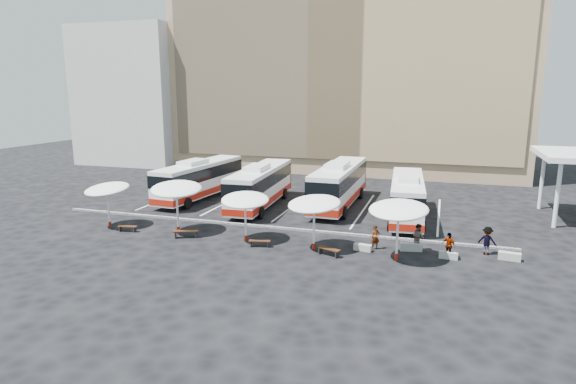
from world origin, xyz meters
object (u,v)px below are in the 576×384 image
(sunshade_4, at_px, (399,210))
(conc_bench_1, at_px, (411,247))
(wood_bench_0, at_px, (128,227))
(bus_1, at_px, (261,185))
(wood_bench_2, at_px, (260,242))
(passenger_0, at_px, (376,237))
(sunshade_2, at_px, (245,200))
(conc_bench_2, at_px, (448,255))
(sunshade_0, at_px, (107,189))
(sunshade_3, at_px, (314,204))
(bus_2, at_px, (339,183))
(passenger_2, at_px, (449,245))
(conc_bench_0, at_px, (363,247))
(wood_bench_1, at_px, (186,232))
(sunshade_1, at_px, (176,189))
(bus_3, at_px, (407,196))
(wood_bench_3, at_px, (329,250))
(conc_bench_3, at_px, (509,256))
(passenger_1, at_px, (418,237))
(passenger_3, at_px, (487,241))
(bus_0, at_px, (200,178))

(sunshade_4, distance_m, conc_bench_1, 3.48)
(sunshade_4, height_order, wood_bench_0, sunshade_4)
(bus_1, bearing_deg, conc_bench_1, -35.22)
(wood_bench_2, relative_size, passenger_0, 0.93)
(sunshade_2, relative_size, conc_bench_2, 3.72)
(sunshade_0, height_order, sunshade_3, sunshade_3)
(bus_2, distance_m, conc_bench_2, 14.32)
(sunshade_4, height_order, passenger_2, sunshade_4)
(passenger_2, bearing_deg, wood_bench_2, -136.23)
(wood_bench_2, relative_size, conc_bench_0, 1.27)
(sunshade_3, height_order, wood_bench_1, sunshade_3)
(sunshade_1, distance_m, conc_bench_0, 13.26)
(bus_2, xyz_separation_m, sunshade_0, (-14.59, -11.44, 0.79))
(passenger_0, bearing_deg, conc_bench_0, -174.48)
(sunshade_0, height_order, sunshade_1, sunshade_1)
(bus_3, height_order, conc_bench_0, bus_3)
(bus_2, relative_size, conc_bench_0, 11.13)
(wood_bench_3, distance_m, passenger_0, 3.27)
(conc_bench_3, bearing_deg, sunshade_1, -177.28)
(wood_bench_1, xyz_separation_m, conc_bench_3, (20.26, 1.98, -0.16))
(sunshade_4, height_order, wood_bench_3, sunshade_4)
(sunshade_1, bearing_deg, passenger_1, 4.35)
(bus_1, relative_size, sunshade_1, 2.56)
(sunshade_4, height_order, wood_bench_1, sunshade_4)
(bus_1, xyz_separation_m, sunshade_3, (7.28, -9.64, 1.01))
(bus_3, distance_m, wood_bench_0, 20.82)
(wood_bench_0, relative_size, wood_bench_3, 0.89)
(wood_bench_2, bearing_deg, passenger_3, 11.95)
(passenger_1, bearing_deg, sunshade_0, 52.41)
(passenger_0, bearing_deg, bus_3, 49.16)
(bus_0, distance_m, bus_3, 18.64)
(conc_bench_3, relative_size, passenger_0, 0.81)
(bus_3, relative_size, sunshade_0, 2.90)
(sunshade_3, height_order, conc_bench_1, sunshade_3)
(conc_bench_2, bearing_deg, sunshade_0, -179.03)
(sunshade_0, height_order, sunshade_4, sunshade_4)
(sunshade_0, bearing_deg, wood_bench_2, -4.63)
(conc_bench_3, bearing_deg, sunshade_3, -171.88)
(sunshade_0, xyz_separation_m, passenger_0, (19.17, 0.82, -2.02))
(wood_bench_0, distance_m, passenger_0, 17.19)
(conc_bench_2, bearing_deg, bus_1, 149.89)
(conc_bench_0, relative_size, passenger_1, 0.65)
(conc_bench_0, xyz_separation_m, passenger_3, (7.25, 1.62, 0.66))
(wood_bench_3, relative_size, conc_bench_1, 1.16)
(sunshade_0, bearing_deg, bus_3, 23.77)
(conc_bench_0, bearing_deg, sunshade_2, -177.40)
(sunshade_0, bearing_deg, passenger_3, 4.22)
(passenger_0, xyz_separation_m, passenger_2, (4.33, -0.32, 0.02))
(passenger_2, bearing_deg, bus_2, 165.51)
(wood_bench_3, bearing_deg, passenger_1, 28.45)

